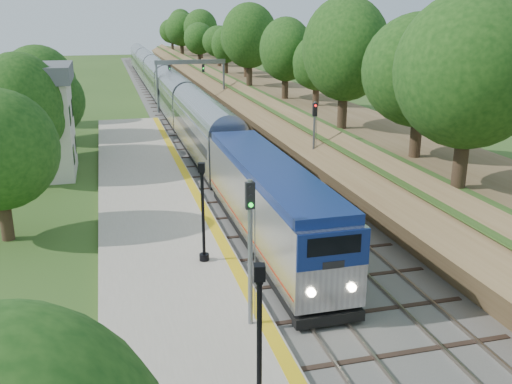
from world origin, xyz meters
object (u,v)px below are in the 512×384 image
object	(u,v)px
station_building	(13,121)
lamppost_far	(203,218)
signal_gantry	(190,72)
train	(166,90)
lamppost_mid	(259,353)
signal_farside	(314,133)
signal_platform	(250,238)

from	to	relation	value
station_building	lamppost_far	xyz separation A→B (m)	(10.41, -19.05, -1.61)
signal_gantry	train	distance (m)	6.12
train	lamppost_mid	bearing A→B (deg)	-93.75
signal_gantry	signal_farside	xyz separation A→B (m)	(3.73, -32.07, -1.28)
signal_gantry	signal_platform	size ratio (longest dim) A/B	1.50
station_building	train	size ratio (longest dim) A/B	0.08
lamppost_far	lamppost_mid	bearing A→B (deg)	-91.82
signal_farside	train	bearing A→B (deg)	99.51
lamppost_far	signal_farside	size ratio (longest dim) A/B	0.84
station_building	lamppost_mid	xyz separation A→B (m)	(10.05, -30.25, -1.57)
train	lamppost_mid	size ratio (longest dim) A/B	23.67
signal_gantry	signal_farside	size ratio (longest dim) A/B	1.50
signal_gantry	train	xyz separation A→B (m)	(-2.47, 4.92, -2.67)
lamppost_mid	signal_farside	distance (m)	25.32
lamppost_far	signal_farside	bearing A→B (deg)	50.71
lamppost_far	signal_platform	size ratio (longest dim) A/B	0.84
train	lamppost_far	bearing A→B (deg)	-94.20
train	lamppost_far	distance (m)	49.10
signal_platform	signal_farside	bearing A→B (deg)	63.21
lamppost_mid	signal_farside	bearing A→B (deg)	66.35
station_building	lamppost_far	distance (m)	21.76
station_building	lamppost_mid	distance (m)	31.92
train	signal_gantry	bearing A→B (deg)	-63.35
station_building	signal_gantry	world-z (taller)	station_building
lamppost_mid	lamppost_far	size ratio (longest dim) A/B	1.02
signal_gantry	lamppost_mid	bearing A→B (deg)	-96.63
lamppost_far	signal_platform	distance (m)	6.24
signal_gantry	signal_farside	world-z (taller)	signal_gantry
lamppost_mid	signal_platform	world-z (taller)	signal_platform
train	lamppost_mid	xyz separation A→B (m)	(-3.95, -60.17, 0.37)
signal_platform	signal_farside	world-z (taller)	signal_platform
signal_gantry	station_building	bearing A→B (deg)	-123.38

